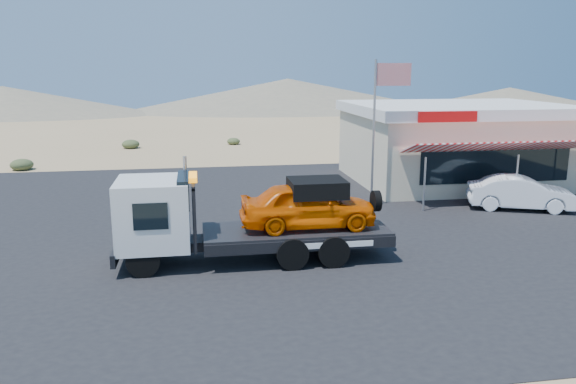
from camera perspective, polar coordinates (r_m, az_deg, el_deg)
name	(u,v)px	position (r m, az deg, el deg)	size (l,w,h in m)	color
ground	(276,244)	(18.58, -1.24, -5.32)	(120.00, 120.00, 0.00)	#9E825A
asphalt_lot	(316,218)	(21.75, 2.85, -2.63)	(32.00, 24.00, 0.02)	black
tow_truck	(247,214)	(16.71, -4.21, -2.27)	(7.98, 2.37, 2.67)	black
white_sedan	(521,193)	(24.73, 22.57, -0.09)	(1.44, 4.14, 1.36)	white
jerky_store	(456,142)	(29.73, 16.65, 4.87)	(10.40, 9.97, 3.90)	beige
flagpole	(380,116)	(23.31, 9.29, 7.63)	(1.55, 0.10, 6.00)	#99999E
distant_hills	(135,99)	(73.11, -15.31, 9.15)	(126.00, 48.00, 4.20)	#726B59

